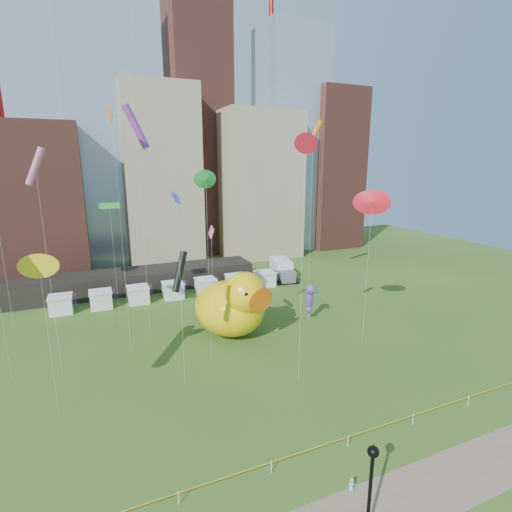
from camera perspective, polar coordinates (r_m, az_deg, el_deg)
name	(u,v)px	position (r m, az deg, el deg)	size (l,w,h in m)	color
ground	(271,473)	(28.57, 2.27, -29.42)	(160.00, 160.00, 0.00)	#2F571B
skyline	(148,154)	(80.73, -15.65, 14.40)	(101.00, 23.00, 68.00)	brown
crane_right	(275,34)	(96.02, 2.80, 30.06)	(23.00, 1.00, 76.00)	red
pavilion	(134,281)	(63.60, -17.69, -3.49)	(38.00, 6.00, 3.20)	black
vendor_tents	(173,291)	(58.70, -12.15, -5.05)	(33.24, 2.80, 2.40)	white
caution_tape	(271,464)	(28.12, 2.28, -28.40)	(50.00, 0.06, 0.90)	white
big_duck	(233,305)	(44.59, -3.48, -7.25)	(10.12, 11.45, 8.03)	yellow
small_duck	(249,303)	(51.79, -1.07, -7.02)	(3.43, 4.05, 2.89)	white
seahorse_green	(258,293)	(45.71, 0.27, -5.46)	(1.63, 1.86, 6.23)	silver
seahorse_purple	(310,296)	(49.00, 7.99, -5.94)	(1.54, 1.77, 4.82)	silver
lamppost	(371,482)	(23.66, 16.63, -29.41)	(0.60, 0.60, 5.79)	black
box_truck	(282,269)	(67.07, 3.86, -1.95)	(4.19, 7.96, 3.22)	white
toddler	(352,484)	(27.85, 13.97, -30.00)	(0.30, 0.22, 0.85)	white
kite_0	(372,203)	(41.31, 16.81, 7.59)	(2.26, 1.75, 16.91)	silver
kite_1	(35,167)	(36.98, -29.90, 11.38)	(1.92, 1.01, 20.84)	silver
kite_2	(180,272)	(33.60, -11.24, -2.32)	(1.91, 1.81, 12.21)	silver
kite_3	(206,180)	(35.29, -7.44, 11.10)	(1.62, 0.77, 18.95)	silver
kite_6	(112,117)	(39.55, -20.60, 18.74)	(0.31, 1.72, 24.61)	silver
kite_7	(136,127)	(42.75, -17.36, 17.76)	(2.66, 1.19, 25.30)	silver
kite_8	(305,145)	(32.31, 7.29, 16.05)	(1.67, 0.54, 21.89)	silver
kite_9	(211,232)	(48.72, -6.66, 3.55)	(1.32, 3.74, 11.73)	silver
kite_11	(110,207)	(47.66, -20.87, 6.79)	(2.29, 0.47, 15.13)	silver
kite_12	(39,266)	(32.10, -29.49, -1.31)	(1.86, 0.42, 13.17)	silver
kite_13	(176,199)	(32.04, -11.74, 8.25)	(0.57, 2.91, 17.24)	silver
kite_14	(313,138)	(53.73, 8.47, 16.96)	(2.32, 2.50, 25.13)	silver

